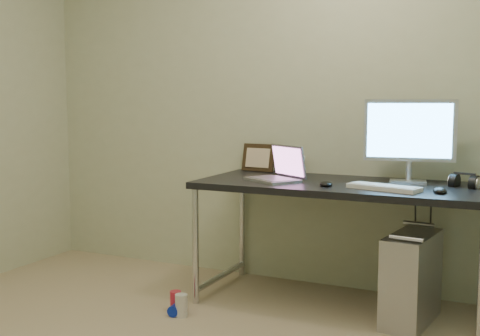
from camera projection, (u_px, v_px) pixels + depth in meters
wall_back at (267, 98)px, 4.09m from camera, size 3.50×0.02×2.50m
desk at (342, 195)px, 3.55m from camera, size 1.70×0.74×0.75m
tower_computer at (411, 278)px, 3.33m from camera, size 0.27×0.51×0.53m
cable_a at (415, 236)px, 3.71m from camera, size 0.01×0.16×0.69m
cable_b at (430, 241)px, 3.66m from camera, size 0.02×0.11×0.71m
can_red at (176, 301)px, 3.54m from camera, size 0.07×0.07×0.12m
can_white at (181, 306)px, 3.44m from camera, size 0.09×0.09×0.13m
can_blue at (177, 309)px, 3.48m from camera, size 0.08×0.13×0.07m
laptop at (279, 172)px, 3.64m from camera, size 0.39×0.38×0.21m
monitor at (410, 134)px, 3.51m from camera, size 0.52×0.19×0.49m
keyboard at (384, 187)px, 3.28m from camera, size 0.42×0.23×0.02m
mouse_right at (440, 189)px, 3.16m from camera, size 0.10×0.13×0.04m
mouse_left at (326, 183)px, 3.42m from camera, size 0.09×0.13×0.04m
headphones at (464, 182)px, 3.36m from camera, size 0.17×0.10×0.10m
picture_frame at (258, 158)px, 4.10m from camera, size 0.24×0.09×0.19m
webcam at (301, 160)px, 3.97m from camera, size 0.05×0.04×0.13m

